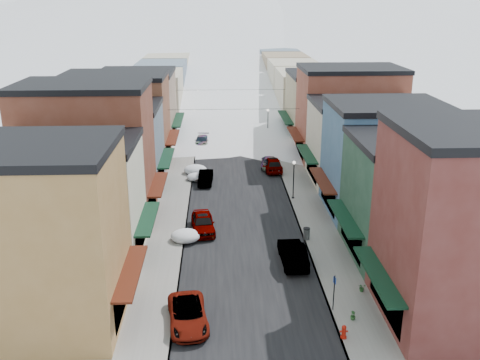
{
  "coord_description": "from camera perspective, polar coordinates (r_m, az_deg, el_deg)",
  "views": [
    {
      "loc": [
        -2.11,
        -25.75,
        19.26
      ],
      "look_at": [
        0.0,
        23.37,
        2.54
      ],
      "focal_mm": 40.0,
      "sensor_mm": 36.0,
      "label": 1
    }
  ],
  "objects": [
    {
      "name": "bldg_l_grayblue",
      "position": [
        57.77,
        -13.46,
        3.47
      ],
      "size": [
        11.3,
        9.2,
        9.0
      ],
      "color": "slate",
      "rests_on": "ground"
    },
    {
      "name": "bldg_r_blue",
      "position": [
        51.14,
        15.06,
        2.24
      ],
      "size": [
        11.3,
        9.2,
        10.5
      ],
      "color": "#3B6287",
      "rests_on": "ground"
    },
    {
      "name": "fire_hydrant",
      "position": [
        33.46,
        11.01,
        -15.64
      ],
      "size": [
        0.49,
        0.37,
        0.85
      ],
      "color": "#B31609",
      "rests_on": "sidewalk_right"
    },
    {
      "name": "overhead_cables",
      "position": [
        74.43,
        -0.81,
        8.68
      ],
      "size": [
        16.4,
        15.04,
        0.04
      ],
      "color": "black",
      "rests_on": "ground"
    },
    {
      "name": "sidewalk_left",
      "position": [
        87.98,
        -5.36,
        6.11
      ],
      "size": [
        3.2,
        160.0,
        0.15
      ],
      "primitive_type": "cube",
      "color": "gray",
      "rests_on": "ground"
    },
    {
      "name": "trash_can",
      "position": [
        45.21,
        7.1,
        -5.68
      ],
      "size": [
        0.58,
        0.58,
        0.99
      ],
      "color": "#56595B",
      "rests_on": "sidewalk_right"
    },
    {
      "name": "car_gray_suv",
      "position": [
        62.89,
        3.5,
        1.72
      ],
      "size": [
        2.19,
        5.04,
        1.69
      ],
      "primitive_type": "imported",
      "rotation": [
        0.0,
        0.0,
        3.18
      ],
      "color": "gray",
      "rests_on": "ground"
    },
    {
      "name": "car_lane_white",
      "position": [
        102.12,
        -0.58,
        8.41
      ],
      "size": [
        3.35,
        6.41,
        1.72
      ],
      "primitive_type": "imported",
      "rotation": [
        0.0,
        0.0,
        3.22
      ],
      "color": "silver",
      "rests_on": "ground"
    },
    {
      "name": "car_green_sedan",
      "position": [
        41.37,
        5.65,
        -7.78
      ],
      "size": [
        1.9,
        5.07,
        1.65
      ],
      "primitive_type": "imported",
      "rotation": [
        0.0,
        0.0,
        3.17
      ],
      "color": "black",
      "rests_on": "ground"
    },
    {
      "name": "car_lane_silver",
      "position": [
        89.8,
        -1.93,
        6.92
      ],
      "size": [
        2.26,
        4.91,
        1.63
      ],
      "primitive_type": "imported",
      "rotation": [
        0.0,
        0.0,
        -0.07
      ],
      "color": "#AEAFB6",
      "rests_on": "ground"
    },
    {
      "name": "car_dark_hatch",
      "position": [
        58.6,
        -3.69,
        0.27
      ],
      "size": [
        1.66,
        4.27,
        1.38
      ],
      "primitive_type": "imported",
      "rotation": [
        0.0,
        0.0,
        -0.05
      ],
      "color": "black",
      "rests_on": "ground"
    },
    {
      "name": "snow_pile_far",
      "position": [
        61.91,
        -4.78,
        1.11
      ],
      "size": [
        2.65,
        2.83,
        1.12
      ],
      "color": "white",
      "rests_on": "ground"
    },
    {
      "name": "bldg_l_tan",
      "position": [
        75.93,
        -10.9,
        7.63
      ],
      "size": [
        11.3,
        11.2,
        10.0
      ],
      "color": "#8D715C",
      "rests_on": "ground"
    },
    {
      "name": "streetlamp_near",
      "position": [
        53.45,
        5.75,
        0.55
      ],
      "size": [
        0.33,
        0.33,
        3.91
      ],
      "color": "black",
      "rests_on": "sidewalk_right"
    },
    {
      "name": "snow_pile_near",
      "position": [
        45.05,
        -5.79,
        -5.92
      ],
      "size": [
        2.49,
        2.73,
        1.05
      ],
      "color": "white",
      "rests_on": "ground"
    },
    {
      "name": "streetlamp_far",
      "position": [
        77.97,
        3.0,
        6.5
      ],
      "size": [
        0.34,
        0.34,
        4.04
      ],
      "color": "black",
      "rests_on": "sidewalk_right"
    },
    {
      "name": "bldg_l_cream",
      "position": [
        42.38,
        -17.47,
        -2.13
      ],
      "size": [
        11.3,
        8.2,
        9.5
      ],
      "color": "beige",
      "rests_on": "ground"
    },
    {
      "name": "curb_left",
      "position": [
        87.92,
        -4.34,
        6.13
      ],
      "size": [
        0.1,
        160.0,
        0.15
      ],
      "primitive_type": "cube",
      "color": "slate",
      "rests_on": "ground"
    },
    {
      "name": "planter_far",
      "position": [
        35.23,
        11.96,
        -13.95
      ],
      "size": [
        0.46,
        0.46,
        0.59
      ],
      "primitive_type": "imported",
      "rotation": [
        0.0,
        0.0,
        0.68
      ],
      "color": "#295527",
      "rests_on": "sidewalk_right"
    },
    {
      "name": "sidewalk_right",
      "position": [
        88.3,
        3.28,
        6.21
      ],
      "size": [
        3.2,
        160.0,
        0.15
      ],
      "primitive_type": "cube",
      "color": "gray",
      "rests_on": "ground"
    },
    {
      "name": "car_silver_sedan",
      "position": [
        46.63,
        -3.98,
        -4.57
      ],
      "size": [
        2.39,
        4.94,
        1.62
      ],
      "primitive_type": "imported",
      "rotation": [
        0.0,
        0.0,
        0.1
      ],
      "color": "gray",
      "rests_on": "ground"
    },
    {
      "name": "bldg_r_cream",
      "position": [
        59.79,
        12.98,
        4.02
      ],
      "size": [
        12.3,
        9.2,
        9.0
      ],
      "color": "beige",
      "rests_on": "ground"
    },
    {
      "name": "snow_pile_mid",
      "position": [
        59.67,
        -4.68,
        0.33
      ],
      "size": [
        2.12,
        2.51,
        0.9
      ],
      "color": "white",
      "rests_on": "ground"
    },
    {
      "name": "bldg_r_green",
      "position": [
        43.24,
        18.44,
        -1.82
      ],
      "size": [
        11.3,
        9.2,
        9.5
      ],
      "color": "#204330",
      "rests_on": "ground"
    },
    {
      "name": "bldg_r_tan",
      "position": [
        77.66,
        9.03,
        7.79
      ],
      "size": [
        11.3,
        11.2,
        9.5
      ],
      "color": "#988864",
      "rests_on": "ground"
    },
    {
      "name": "bldg_l_yellow",
      "position": [
        34.5,
        -21.08,
        -5.6
      ],
      "size": [
        11.3,
        8.7,
        11.5
      ],
      "color": "#AA793E",
      "rests_on": "ground"
    },
    {
      "name": "car_black_sedan",
      "position": [
        64.32,
        3.14,
        1.97
      ],
      "size": [
        2.4,
        4.9,
        1.37
      ],
      "primitive_type": "imported",
      "rotation": [
        0.0,
        0.0,
        3.04
      ],
      "color": "black",
      "rests_on": "ground"
    },
    {
      "name": "ground",
      "position": [
        32.22,
        1.87,
        -17.93
      ],
      "size": [
        600.0,
        600.0,
        0.0
      ],
      "primitive_type": "plane",
      "color": "gray",
      "rests_on": "ground"
    },
    {
      "name": "planter_near",
      "position": [
        38.38,
        12.87,
        -11.12
      ],
      "size": [
        0.64,
        0.61,
        0.56
      ],
      "primitive_type": "imported",
      "rotation": [
        0.0,
        0.0,
        0.44
      ],
      "color": "#2A5D2B",
      "rests_on": "sidewalk_right"
    },
    {
      "name": "car_white_suv",
      "position": [
        34.28,
        -5.59,
        -14.1
      ],
      "size": [
        2.95,
        5.29,
        1.4
      ],
      "primitive_type": "imported",
      "rotation": [
        0.0,
        0.0,
        0.13
      ],
      "color": "silver",
      "rests_on": "ground"
    },
    {
      "name": "bldg_r_brick_far",
      "position": [
        68.12,
        11.52,
        6.98
      ],
      "size": [
        13.3,
        9.2,
        11.5
      ],
      "color": "brown",
      "rests_on": "ground"
    },
    {
      "name": "car_silver_wagon",
      "position": [
        73.86,
        -4.09,
        4.17
      ],
      "size": [
        2.2,
        4.8,
        1.36
      ],
      "primitive_type": "imported",
      "rotation": [
        0.0,
        0.0,
        -0.06
      ],
      "color": "#A2A5AA",
      "rests_on": "ground"
    },
    {
      "name": "road",
      "position": [
        87.91,
        -1.03,
        6.13
      ],
      "size": [
        10.0,
        160.0,
        0.01
      ],
      "primitive_type": "cube",
      "color": "black",
      "rests_on": "ground"
    },
    {
      "name": "distant_blocks",
      "position": [
        109.83,
        -1.36,
        10.8
      ],
      "size": [
        34.0,
        55.0,
        8.0
      ],
      "color": "gray",
      "rests_on": "ground"
    },
    {
      "name": "bldg_l_brick_near",
      "position": [
        49.42,
        -15.94,
        2.79
      ],
      "size": [
        12.3,
        8.2,
        12.5
      ],
      "color": "brown",
      "rests_on": "ground"
    },
    {
      "name": "parking_sign",
      "position": [
        35.39,
        10.0,
        -11.47
      ],
      "size": [
        0.11,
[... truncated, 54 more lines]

